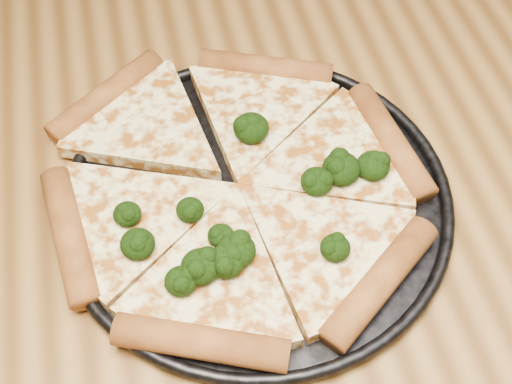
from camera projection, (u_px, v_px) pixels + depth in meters
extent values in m
cube|color=olive|center=(255.00, 192.00, 0.66)|extent=(1.20, 0.90, 0.04)
cube|color=brown|center=(490.00, 93.00, 1.26)|extent=(0.06, 0.06, 0.71)
cylinder|color=black|center=(256.00, 200.00, 0.63)|extent=(0.35, 0.35, 0.01)
torus|color=black|center=(256.00, 196.00, 0.62)|extent=(0.36, 0.36, 0.01)
cylinder|color=#A35F28|center=(390.00, 141.00, 0.65)|extent=(0.05, 0.14, 0.03)
cylinder|color=#A35F28|center=(266.00, 68.00, 0.71)|extent=(0.14, 0.08, 0.03)
cylinder|color=#A35F28|center=(107.00, 96.00, 0.69)|extent=(0.13, 0.11, 0.03)
cylinder|color=#A35F28|center=(69.00, 235.00, 0.59)|extent=(0.05, 0.14, 0.03)
cylinder|color=#A35F28|center=(201.00, 343.00, 0.53)|extent=(0.14, 0.08, 0.03)
cylinder|color=#A35F28|center=(380.00, 282.00, 0.56)|extent=(0.13, 0.11, 0.03)
ellipsoid|color=black|center=(127.00, 214.00, 0.59)|extent=(0.03, 0.03, 0.02)
ellipsoid|color=black|center=(200.00, 267.00, 0.56)|extent=(0.03, 0.03, 0.02)
ellipsoid|color=black|center=(236.00, 250.00, 0.56)|extent=(0.03, 0.03, 0.03)
ellipsoid|color=black|center=(226.00, 261.00, 0.56)|extent=(0.03, 0.03, 0.02)
ellipsoid|color=black|center=(341.00, 169.00, 0.61)|extent=(0.04, 0.04, 0.03)
ellipsoid|color=black|center=(317.00, 181.00, 0.61)|extent=(0.03, 0.03, 0.02)
ellipsoid|color=black|center=(181.00, 281.00, 0.55)|extent=(0.03, 0.03, 0.02)
ellipsoid|color=black|center=(190.00, 210.00, 0.59)|extent=(0.03, 0.03, 0.02)
ellipsoid|color=black|center=(138.00, 244.00, 0.57)|extent=(0.03, 0.03, 0.02)
ellipsoid|color=black|center=(221.00, 236.00, 0.58)|extent=(0.02, 0.02, 0.02)
ellipsoid|color=black|center=(335.00, 248.00, 0.57)|extent=(0.03, 0.03, 0.02)
ellipsoid|color=black|center=(373.00, 166.00, 0.62)|extent=(0.03, 0.03, 0.02)
ellipsoid|color=black|center=(251.00, 128.00, 0.64)|extent=(0.03, 0.03, 0.03)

